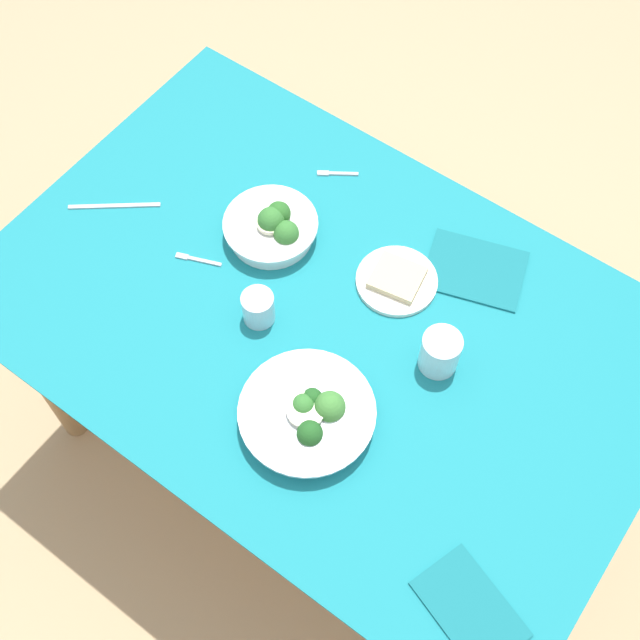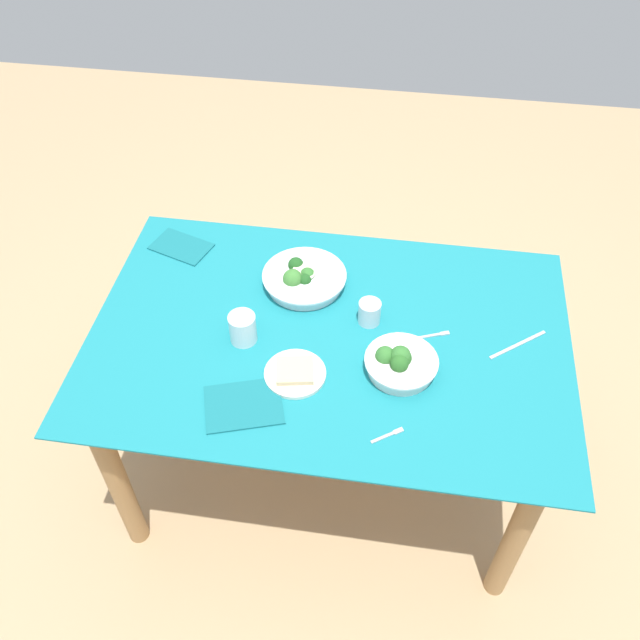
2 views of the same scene
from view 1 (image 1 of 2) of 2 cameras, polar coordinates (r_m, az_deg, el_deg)
name	(u,v)px [view 1 (image 1 of 2)]	position (r m, az deg, el deg)	size (l,w,h in m)	color
ground_plane	(323,445)	(2.52, 0.19, -8.43)	(6.00, 6.00, 0.00)	tan
dining_table	(324,342)	(1.93, 0.25, -1.51)	(1.48, 0.98, 0.76)	#197A84
broccoli_bowl_far	(272,227)	(1.93, -3.22, 6.28)	(0.22, 0.22, 0.09)	white
broccoli_bowl_near	(309,414)	(1.70, -0.76, -6.36)	(0.28, 0.28, 0.08)	white
bread_side_plate	(397,280)	(1.88, 5.18, 2.70)	(0.18, 0.18, 0.03)	silver
water_glass_center	(440,352)	(1.76, 8.07, -2.16)	(0.08, 0.08, 0.10)	silver
water_glass_side	(258,308)	(1.81, -4.17, 0.83)	(0.07, 0.07, 0.08)	silver
fork_by_far_bowl	(196,259)	(1.93, -8.31, 4.05)	(0.10, 0.05, 0.00)	#B7B7BC
fork_by_near_bowl	(336,173)	(2.06, 1.05, 9.82)	(0.09, 0.06, 0.00)	#B7B7BC
table_knife_left	(114,206)	(2.06, -13.65, 7.47)	(0.22, 0.01, 0.00)	#B7B7BC
napkin_folded_upper	(475,270)	(1.93, 10.37, 3.35)	(0.22, 0.16, 0.01)	#156870
napkin_folded_lower	(470,609)	(1.64, 10.05, -18.57)	(0.20, 0.13, 0.01)	#156870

